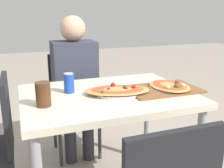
{
  "coord_description": "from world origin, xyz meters",
  "views": [
    {
      "loc": [
        -0.51,
        -1.49,
        1.27
      ],
      "look_at": [
        0.03,
        -0.01,
        0.83
      ],
      "focal_mm": 42.0,
      "sensor_mm": 36.0,
      "label": 1
    }
  ],
  "objects_px": {
    "chair_far_seated": "(73,99)",
    "pizza_main": "(118,91)",
    "dining_table": "(107,106)",
    "pizza_second": "(169,86)",
    "person_seated": "(75,78)",
    "drink_glass": "(43,94)",
    "soda_can": "(69,83)"
  },
  "relations": [
    {
      "from": "soda_can",
      "to": "drink_glass",
      "type": "height_order",
      "value": "drink_glass"
    },
    {
      "from": "person_seated",
      "to": "pizza_main",
      "type": "xyz_separation_m",
      "value": [
        0.13,
        -0.64,
        0.07
      ]
    },
    {
      "from": "person_seated",
      "to": "pizza_main",
      "type": "relative_size",
      "value": 2.76
    },
    {
      "from": "drink_glass",
      "to": "chair_far_seated",
      "type": "bearing_deg",
      "value": 68.53
    },
    {
      "from": "person_seated",
      "to": "pizza_second",
      "type": "height_order",
      "value": "person_seated"
    },
    {
      "from": "dining_table",
      "to": "chair_far_seated",
      "type": "bearing_deg",
      "value": 96.02
    },
    {
      "from": "dining_table",
      "to": "chair_far_seated",
      "type": "xyz_separation_m",
      "value": [
        -0.08,
        0.72,
        -0.18
      ]
    },
    {
      "from": "pizza_main",
      "to": "drink_glass",
      "type": "bearing_deg",
      "value": -172.29
    },
    {
      "from": "chair_far_seated",
      "to": "drink_glass",
      "type": "height_order",
      "value": "drink_glass"
    },
    {
      "from": "dining_table",
      "to": "soda_can",
      "type": "bearing_deg",
      "value": 156.75
    },
    {
      "from": "chair_far_seated",
      "to": "pizza_main",
      "type": "bearing_deg",
      "value": 99.94
    },
    {
      "from": "drink_glass",
      "to": "pizza_second",
      "type": "xyz_separation_m",
      "value": [
        0.81,
        0.04,
        -0.05
      ]
    },
    {
      "from": "drink_glass",
      "to": "pizza_second",
      "type": "relative_size",
      "value": 0.41
    },
    {
      "from": "dining_table",
      "to": "chair_far_seated",
      "type": "relative_size",
      "value": 1.18
    },
    {
      "from": "dining_table",
      "to": "pizza_main",
      "type": "bearing_deg",
      "value": -32.35
    },
    {
      "from": "dining_table",
      "to": "pizza_second",
      "type": "relative_size",
      "value": 3.27
    },
    {
      "from": "dining_table",
      "to": "pizza_main",
      "type": "height_order",
      "value": "pizza_main"
    },
    {
      "from": "dining_table",
      "to": "pizza_main",
      "type": "xyz_separation_m",
      "value": [
        0.06,
        -0.04,
        0.11
      ]
    },
    {
      "from": "dining_table",
      "to": "drink_glass",
      "type": "height_order",
      "value": "drink_glass"
    },
    {
      "from": "pizza_main",
      "to": "pizza_second",
      "type": "height_order",
      "value": "same"
    },
    {
      "from": "chair_far_seated",
      "to": "pizza_second",
      "type": "xyz_separation_m",
      "value": [
        0.49,
        -0.79,
        0.28
      ]
    },
    {
      "from": "dining_table",
      "to": "drink_glass",
      "type": "relative_size",
      "value": 7.88
    },
    {
      "from": "chair_far_seated",
      "to": "soda_can",
      "type": "distance_m",
      "value": 0.72
    },
    {
      "from": "person_seated",
      "to": "pizza_second",
      "type": "xyz_separation_m",
      "value": [
        0.49,
        -0.67,
        0.06
      ]
    },
    {
      "from": "dining_table",
      "to": "person_seated",
      "type": "distance_m",
      "value": 0.62
    },
    {
      "from": "pizza_main",
      "to": "drink_glass",
      "type": "distance_m",
      "value": 0.46
    },
    {
      "from": "drink_glass",
      "to": "pizza_main",
      "type": "bearing_deg",
      "value": 7.71
    },
    {
      "from": "pizza_main",
      "to": "soda_can",
      "type": "bearing_deg",
      "value": 154.77
    },
    {
      "from": "drink_glass",
      "to": "dining_table",
      "type": "bearing_deg",
      "value": 13.75
    },
    {
      "from": "dining_table",
      "to": "pizza_second",
      "type": "bearing_deg",
      "value": -8.43
    },
    {
      "from": "dining_table",
      "to": "soda_can",
      "type": "relative_size",
      "value": 8.45
    },
    {
      "from": "pizza_second",
      "to": "pizza_main",
      "type": "bearing_deg",
      "value": 175.95
    }
  ]
}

